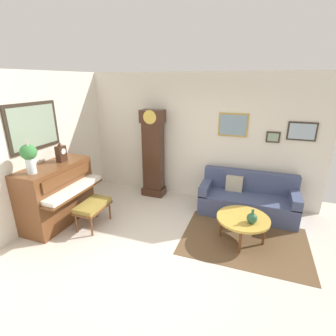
{
  "coord_description": "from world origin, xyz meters",
  "views": [
    {
      "loc": [
        1.23,
        -3.05,
        2.65
      ],
      "look_at": [
        -0.32,
        1.31,
        1.01
      ],
      "focal_mm": 26.92,
      "sensor_mm": 36.0,
      "label": 1
    }
  ],
  "objects_px": {
    "green_jug": "(252,218)",
    "coffee_table": "(243,219)",
    "mantel_clock": "(61,153)",
    "flower_vase": "(29,155)",
    "couch": "(247,199)",
    "piano": "(58,193)",
    "grandfather_clock": "(153,156)",
    "piano_bench": "(93,206)"
  },
  "relations": [
    {
      "from": "couch",
      "to": "piano_bench",
      "type": "bearing_deg",
      "value": -150.96
    },
    {
      "from": "flower_vase",
      "to": "grandfather_clock",
      "type": "bearing_deg",
      "value": 60.0
    },
    {
      "from": "coffee_table",
      "to": "grandfather_clock",
      "type": "bearing_deg",
      "value": 150.43
    },
    {
      "from": "couch",
      "to": "flower_vase",
      "type": "xyz_separation_m",
      "value": [
        -3.43,
        -2.02,
        1.16
      ]
    },
    {
      "from": "couch",
      "to": "coffee_table",
      "type": "height_order",
      "value": "couch"
    },
    {
      "from": "coffee_table",
      "to": "green_jug",
      "type": "relative_size",
      "value": 3.67
    },
    {
      "from": "piano",
      "to": "green_jug",
      "type": "xyz_separation_m",
      "value": [
        3.54,
        0.38,
        -0.05
      ]
    },
    {
      "from": "flower_vase",
      "to": "green_jug",
      "type": "height_order",
      "value": "flower_vase"
    },
    {
      "from": "mantel_clock",
      "to": "coffee_table",
      "type": "bearing_deg",
      "value": 4.62
    },
    {
      "from": "couch",
      "to": "mantel_clock",
      "type": "xyz_separation_m",
      "value": [
        -3.43,
        -1.32,
        1.02
      ]
    },
    {
      "from": "grandfather_clock",
      "to": "green_jug",
      "type": "distance_m",
      "value": 2.68
    },
    {
      "from": "coffee_table",
      "to": "piano",
      "type": "bearing_deg",
      "value": -171.41
    },
    {
      "from": "flower_vase",
      "to": "piano",
      "type": "bearing_deg",
      "value": 90.13
    },
    {
      "from": "piano",
      "to": "flower_vase",
      "type": "bearing_deg",
      "value": -89.87
    },
    {
      "from": "green_jug",
      "to": "mantel_clock",
      "type": "bearing_deg",
      "value": -177.71
    },
    {
      "from": "piano_bench",
      "to": "mantel_clock",
      "type": "xyz_separation_m",
      "value": [
        -0.73,
        0.18,
        0.93
      ]
    },
    {
      "from": "piano",
      "to": "mantel_clock",
      "type": "relative_size",
      "value": 3.79
    },
    {
      "from": "piano",
      "to": "coffee_table",
      "type": "relative_size",
      "value": 1.64
    },
    {
      "from": "green_jug",
      "to": "coffee_table",
      "type": "bearing_deg",
      "value": 135.67
    },
    {
      "from": "piano",
      "to": "piano_bench",
      "type": "xyz_separation_m",
      "value": [
        0.73,
        0.06,
        -0.18
      ]
    },
    {
      "from": "mantel_clock",
      "to": "flower_vase",
      "type": "bearing_deg",
      "value": -90.04
    },
    {
      "from": "couch",
      "to": "piano",
      "type": "bearing_deg",
      "value": -155.55
    },
    {
      "from": "couch",
      "to": "green_jug",
      "type": "distance_m",
      "value": 1.21
    },
    {
      "from": "piano",
      "to": "couch",
      "type": "bearing_deg",
      "value": 24.45
    },
    {
      "from": "grandfather_clock",
      "to": "couch",
      "type": "relative_size",
      "value": 1.07
    },
    {
      "from": "coffee_table",
      "to": "mantel_clock",
      "type": "relative_size",
      "value": 2.32
    },
    {
      "from": "flower_vase",
      "to": "green_jug",
      "type": "distance_m",
      "value": 3.76
    },
    {
      "from": "green_jug",
      "to": "grandfather_clock",
      "type": "bearing_deg",
      "value": 149.37
    },
    {
      "from": "piano_bench",
      "to": "couch",
      "type": "distance_m",
      "value": 3.09
    },
    {
      "from": "piano_bench",
      "to": "coffee_table",
      "type": "relative_size",
      "value": 0.8
    },
    {
      "from": "piano",
      "to": "flower_vase",
      "type": "distance_m",
      "value": 1.0
    },
    {
      "from": "coffee_table",
      "to": "mantel_clock",
      "type": "height_order",
      "value": "mantel_clock"
    },
    {
      "from": "couch",
      "to": "mantel_clock",
      "type": "distance_m",
      "value": 3.81
    },
    {
      "from": "piano",
      "to": "grandfather_clock",
      "type": "relative_size",
      "value": 0.71
    },
    {
      "from": "grandfather_clock",
      "to": "couch",
      "type": "xyz_separation_m",
      "value": [
        2.16,
        -0.17,
        -0.65
      ]
    },
    {
      "from": "piano_bench",
      "to": "coffee_table",
      "type": "bearing_deg",
      "value": 9.62
    },
    {
      "from": "piano",
      "to": "couch",
      "type": "distance_m",
      "value": 3.78
    },
    {
      "from": "mantel_clock",
      "to": "piano_bench",
      "type": "bearing_deg",
      "value": -13.73
    },
    {
      "from": "mantel_clock",
      "to": "flower_vase",
      "type": "distance_m",
      "value": 0.72
    },
    {
      "from": "coffee_table",
      "to": "green_jug",
      "type": "height_order",
      "value": "green_jug"
    },
    {
      "from": "piano",
      "to": "grandfather_clock",
      "type": "xyz_separation_m",
      "value": [
        1.27,
        1.73,
        0.38
      ]
    },
    {
      "from": "coffee_table",
      "to": "flower_vase",
      "type": "relative_size",
      "value": 1.52
    }
  ]
}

